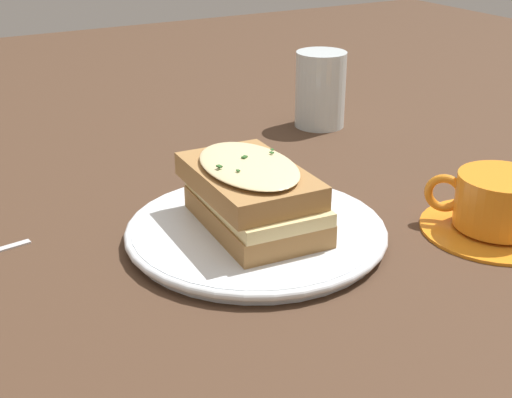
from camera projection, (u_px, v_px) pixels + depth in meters
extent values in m
plane|color=#473021|center=(276.00, 248.00, 0.70)|extent=(2.40, 2.40, 0.00)
cylinder|color=white|center=(256.00, 232.00, 0.71)|extent=(0.25, 0.25, 0.01)
torus|color=white|center=(256.00, 230.00, 0.71)|extent=(0.26, 0.26, 0.01)
cube|color=#A37542|center=(256.00, 215.00, 0.70)|extent=(0.10, 0.16, 0.02)
cube|color=#EFDB93|center=(256.00, 198.00, 0.70)|extent=(0.10, 0.16, 0.01)
cube|color=#A37542|center=(248.00, 180.00, 0.69)|extent=(0.10, 0.15, 0.02)
ellipsoid|color=beige|center=(248.00, 165.00, 0.68)|extent=(0.09, 0.14, 0.01)
cube|color=#2D6028|center=(272.00, 153.00, 0.70)|extent=(0.00, 0.00, 0.00)
cube|color=#2D6028|center=(238.00, 170.00, 0.66)|extent=(0.00, 0.00, 0.00)
cube|color=#2D6028|center=(244.00, 157.00, 0.69)|extent=(0.01, 0.01, 0.00)
cube|color=#2D6028|center=(219.00, 166.00, 0.67)|extent=(0.00, 0.01, 0.00)
cube|color=#2D6028|center=(272.00, 150.00, 0.71)|extent=(0.00, 0.00, 0.00)
cylinder|color=orange|center=(496.00, 228.00, 0.73)|extent=(0.15, 0.15, 0.01)
cylinder|color=orange|center=(500.00, 201.00, 0.72)|extent=(0.09, 0.09, 0.05)
cylinder|color=#381E0F|center=(503.00, 182.00, 0.71)|extent=(0.07, 0.07, 0.00)
torus|color=orange|center=(444.00, 193.00, 0.74)|extent=(0.03, 0.04, 0.04)
cylinder|color=silver|center=(320.00, 89.00, 1.03)|extent=(0.07, 0.07, 0.11)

